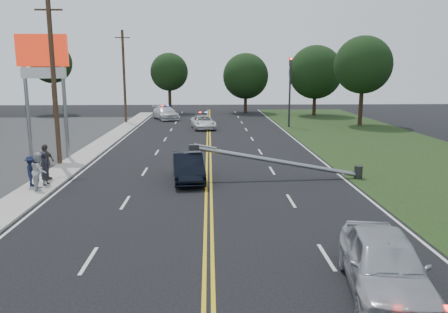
{
  "coord_description": "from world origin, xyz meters",
  "views": [
    {
      "loc": [
        0.05,
        -14.7,
        5.77
      ],
      "look_at": [
        0.75,
        5.81,
        1.7
      ],
      "focal_mm": 35.0,
      "sensor_mm": 36.0,
      "label": 1
    }
  ],
  "objects_px": {
    "emergency_a": "(203,122)",
    "bystander_c": "(31,171)",
    "bystander_b": "(39,171)",
    "bystander_d": "(45,162)",
    "crashed_sedan": "(188,167)",
    "emergency_b": "(165,113)",
    "pylon_sign": "(43,66)",
    "traffic_signal": "(290,86)",
    "utility_pole_mid": "(54,82)",
    "waiting_sedan": "(384,264)",
    "fallen_streetlight": "(287,162)",
    "utility_pole_far": "(124,77)",
    "bystander_a": "(45,168)"
  },
  "relations": [
    {
      "from": "emergency_a",
      "to": "bystander_c",
      "type": "relative_size",
      "value": 3.0
    },
    {
      "from": "bystander_b",
      "to": "bystander_d",
      "type": "height_order",
      "value": "bystander_d"
    },
    {
      "from": "bystander_d",
      "to": "emergency_a",
      "type": "bearing_deg",
      "value": 5.45
    },
    {
      "from": "crashed_sedan",
      "to": "emergency_b",
      "type": "distance_m",
      "value": 29.85
    },
    {
      "from": "pylon_sign",
      "to": "traffic_signal",
      "type": "xyz_separation_m",
      "value": [
        18.8,
        16.0,
        -1.79
      ]
    },
    {
      "from": "traffic_signal",
      "to": "utility_pole_mid",
      "type": "relative_size",
      "value": 0.7
    },
    {
      "from": "bystander_c",
      "to": "waiting_sedan",
      "type": "bearing_deg",
      "value": -144.05
    },
    {
      "from": "fallen_streetlight",
      "to": "emergency_b",
      "type": "bearing_deg",
      "value": 107.63
    },
    {
      "from": "pylon_sign",
      "to": "traffic_signal",
      "type": "bearing_deg",
      "value": 40.39
    },
    {
      "from": "traffic_signal",
      "to": "fallen_streetlight",
      "type": "height_order",
      "value": "traffic_signal"
    },
    {
      "from": "pylon_sign",
      "to": "emergency_a",
      "type": "distance_m",
      "value": 18.64
    },
    {
      "from": "crashed_sedan",
      "to": "bystander_b",
      "type": "relative_size",
      "value": 2.44
    },
    {
      "from": "waiting_sedan",
      "to": "bystander_d",
      "type": "relative_size",
      "value": 2.53
    },
    {
      "from": "utility_pole_mid",
      "to": "emergency_b",
      "type": "relative_size",
      "value": 1.88
    },
    {
      "from": "fallen_streetlight",
      "to": "bystander_c",
      "type": "xyz_separation_m",
      "value": [
        -12.93,
        -1.42,
        -0.03
      ]
    },
    {
      "from": "utility_pole_far",
      "to": "waiting_sedan",
      "type": "bearing_deg",
      "value": -70.2
    },
    {
      "from": "utility_pole_far",
      "to": "bystander_b",
      "type": "distance_m",
      "value": 28.33
    },
    {
      "from": "traffic_signal",
      "to": "bystander_b",
      "type": "bearing_deg",
      "value": -124.4
    },
    {
      "from": "utility_pole_far",
      "to": "bystander_b",
      "type": "relative_size",
      "value": 5.55
    },
    {
      "from": "emergency_b",
      "to": "bystander_b",
      "type": "distance_m",
      "value": 31.6
    },
    {
      "from": "utility_pole_far",
      "to": "bystander_c",
      "type": "bearing_deg",
      "value": -89.04
    },
    {
      "from": "crashed_sedan",
      "to": "bystander_a",
      "type": "distance_m",
      "value": 7.15
    },
    {
      "from": "bystander_a",
      "to": "bystander_d",
      "type": "height_order",
      "value": "bystander_d"
    },
    {
      "from": "fallen_streetlight",
      "to": "bystander_c",
      "type": "height_order",
      "value": "fallen_streetlight"
    },
    {
      "from": "waiting_sedan",
      "to": "bystander_a",
      "type": "height_order",
      "value": "bystander_a"
    },
    {
      "from": "waiting_sedan",
      "to": "pylon_sign",
      "type": "bearing_deg",
      "value": 138.74
    },
    {
      "from": "pylon_sign",
      "to": "crashed_sedan",
      "type": "xyz_separation_m",
      "value": [
        9.42,
        -6.12,
        -5.27
      ]
    },
    {
      "from": "traffic_signal",
      "to": "bystander_b",
      "type": "relative_size",
      "value": 3.91
    },
    {
      "from": "fallen_streetlight",
      "to": "utility_pole_mid",
      "type": "height_order",
      "value": "utility_pole_mid"
    },
    {
      "from": "waiting_sedan",
      "to": "bystander_c",
      "type": "relative_size",
      "value": 3.13
    },
    {
      "from": "emergency_a",
      "to": "utility_pole_mid",
      "type": "bearing_deg",
      "value": -126.06
    },
    {
      "from": "utility_pole_mid",
      "to": "emergency_a",
      "type": "relative_size",
      "value": 2.17
    },
    {
      "from": "utility_pole_far",
      "to": "traffic_signal",
      "type": "bearing_deg",
      "value": -12.89
    },
    {
      "from": "traffic_signal",
      "to": "emergency_a",
      "type": "bearing_deg",
      "value": -172.49
    },
    {
      "from": "bystander_c",
      "to": "bystander_d",
      "type": "bearing_deg",
      "value": -26.18
    },
    {
      "from": "waiting_sedan",
      "to": "emergency_a",
      "type": "height_order",
      "value": "waiting_sedan"
    },
    {
      "from": "fallen_streetlight",
      "to": "bystander_c",
      "type": "distance_m",
      "value": 13.01
    },
    {
      "from": "crashed_sedan",
      "to": "bystander_d",
      "type": "bearing_deg",
      "value": 174.48
    },
    {
      "from": "crashed_sedan",
      "to": "fallen_streetlight",
      "type": "bearing_deg",
      "value": -4.88
    },
    {
      "from": "bystander_b",
      "to": "crashed_sedan",
      "type": "bearing_deg",
      "value": -87.28
    },
    {
      "from": "utility_pole_mid",
      "to": "traffic_signal",
      "type": "bearing_deg",
      "value": 45.8
    },
    {
      "from": "traffic_signal",
      "to": "crashed_sedan",
      "type": "bearing_deg",
      "value": -112.98
    },
    {
      "from": "bystander_a",
      "to": "utility_pole_far",
      "type": "bearing_deg",
      "value": 7.72
    },
    {
      "from": "pylon_sign",
      "to": "fallen_streetlight",
      "type": "bearing_deg",
      "value": -22.22
    },
    {
      "from": "utility_pole_far",
      "to": "crashed_sedan",
      "type": "distance_m",
      "value": 27.69
    },
    {
      "from": "utility_pole_mid",
      "to": "utility_pole_far",
      "type": "height_order",
      "value": "same"
    },
    {
      "from": "utility_pole_far",
      "to": "emergency_b",
      "type": "relative_size",
      "value": 1.88
    },
    {
      "from": "emergency_a",
      "to": "bystander_a",
      "type": "distance_m",
      "value": 23.29
    },
    {
      "from": "traffic_signal",
      "to": "utility_pole_far",
      "type": "bearing_deg",
      "value": 167.11
    },
    {
      "from": "waiting_sedan",
      "to": "emergency_a",
      "type": "relative_size",
      "value": 1.04
    }
  ]
}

